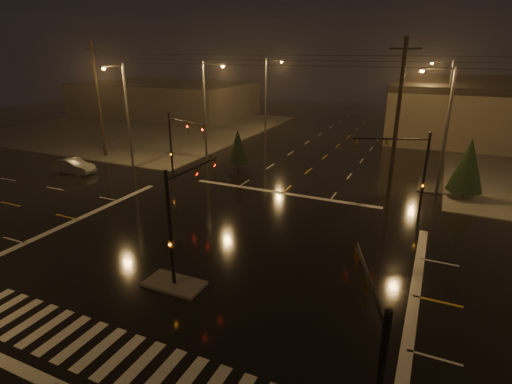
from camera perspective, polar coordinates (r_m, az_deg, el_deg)
ground at (r=23.75m, az=-5.89°, el=-8.33°), size 140.00×140.00×0.00m
sidewalk_nw at (r=63.98m, az=-15.77°, el=8.95°), size 36.00×36.00×0.12m
median_island at (r=20.85m, az=-11.58°, el=-12.72°), size 3.00×1.60×0.15m
crosswalk at (r=17.94m, az=-21.48°, el=-20.16°), size 15.00×2.60×0.01m
stop_bar_far at (r=32.86m, az=3.79°, el=-0.14°), size 16.00×0.50×0.01m
commercial_block at (r=75.96m, az=-13.05°, el=12.85°), size 30.00×18.00×5.60m
signal_mast_median at (r=19.85m, az=-10.73°, el=-2.44°), size 0.25×4.59×6.00m
signal_mast_ne at (r=29.06m, az=21.11°, el=3.73°), size 4.84×1.86×6.00m
signal_mast_nw at (r=35.47m, az=-11.18°, el=7.37°), size 4.84×1.86×6.00m
signal_mast_se at (r=11.06m, az=16.09°, el=-23.17°), size 1.55×3.87×6.00m
streetlight_1 at (r=42.53m, az=-7.02°, el=12.33°), size 2.77×0.32×10.00m
streetlight_2 at (r=56.70m, az=1.66°, el=14.25°), size 2.77×0.32×10.00m
streetlight_3 at (r=34.37m, az=25.14°, el=8.94°), size 2.77×0.32×10.00m
streetlight_4 at (r=54.22m, az=25.43°, el=12.18°), size 2.77×0.32×10.00m
streetlight_5 at (r=40.01m, az=-18.25°, el=11.06°), size 0.32×2.77×10.00m
utility_pole_0 at (r=46.13m, az=-21.56°, el=12.11°), size 2.20×0.32×12.00m
utility_pole_1 at (r=32.47m, az=19.52°, el=9.72°), size 2.20×0.32×12.00m
conifer_0 at (r=34.83m, az=28.05°, el=3.44°), size 2.64×2.64×4.82m
conifer_3 at (r=38.81m, az=-2.61°, el=6.53°), size 2.08×2.08×3.95m
car_crossing at (r=41.81m, az=-24.69°, el=3.42°), size 4.41×1.76×1.43m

